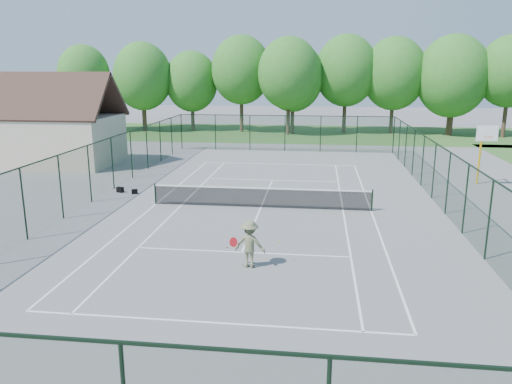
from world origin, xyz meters
TOP-DOWN VIEW (x-y plane):
  - ground at (0.00, 0.00)m, footprint 140.00×140.00m
  - grass_far at (0.00, 30.00)m, footprint 80.00×16.00m
  - court_lines at (0.00, 0.00)m, footprint 11.05×23.85m
  - tennis_net at (0.00, 0.00)m, footprint 11.08×0.08m
  - fence_enclosure at (0.00, 0.00)m, footprint 18.05×36.05m
  - utility_building at (-16.00, 10.00)m, footprint 8.60×6.27m
  - tree_line_far at (0.00, 30.00)m, footprint 39.40×6.40m
  - basketball_goal at (12.48, 6.41)m, footprint 1.20×1.43m
  - sports_bag_a at (-8.31, 2.19)m, footprint 0.43×0.34m
  - sports_bag_b at (-7.36, 1.94)m, footprint 0.39×0.32m
  - tennis_player at (0.49, -7.78)m, footprint 1.91×0.86m

SIDE VIEW (x-z plane):
  - ground at x=0.00m, z-range 0.00..0.00m
  - court_lines at x=0.00m, z-range 0.00..0.01m
  - grass_far at x=0.00m, z-range 0.00..0.01m
  - sports_bag_b at x=-7.36m, z-range 0.00..0.26m
  - sports_bag_a at x=-8.31m, z-range 0.00..0.30m
  - tennis_net at x=0.00m, z-range 0.03..1.13m
  - tennis_player at x=0.49m, z-range 0.00..1.71m
  - fence_enclosure at x=0.00m, z-range 0.05..3.07m
  - basketball_goal at x=12.48m, z-range 0.74..4.39m
  - utility_building at x=-16.00m, z-range -0.20..6.44m
  - tree_line_far at x=0.00m, z-range 1.14..10.84m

